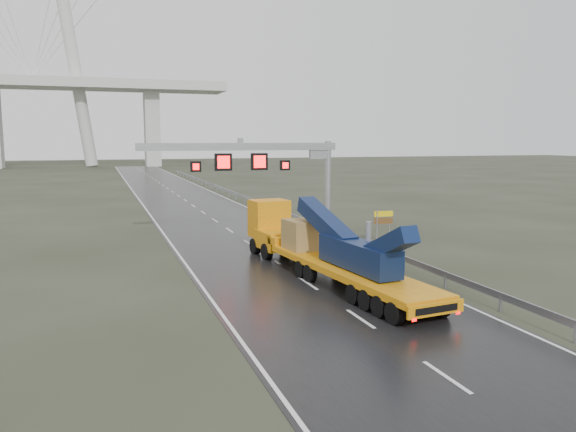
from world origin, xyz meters
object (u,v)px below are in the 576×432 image
object	(u,v)px
heavy_haul_truck	(314,244)
exit_sign_pair	(383,220)
sign_gantry	(268,163)
striped_barrier	(336,234)

from	to	relation	value
heavy_haul_truck	exit_sign_pair	distance (m)	10.20
sign_gantry	heavy_haul_truck	size ratio (longest dim) A/B	0.84
exit_sign_pair	sign_gantry	bearing A→B (deg)	148.65
heavy_haul_truck	striped_barrier	size ratio (longest dim) A/B	17.04
sign_gantry	striped_barrier	world-z (taller)	sign_gantry
sign_gantry	heavy_haul_truck	xyz separation A→B (m)	(-0.93, -11.72, -4.01)
sign_gantry	striped_barrier	size ratio (longest dim) A/B	14.26
exit_sign_pair	striped_barrier	xyz separation A→B (m)	(-2.72, 2.10, -1.14)
striped_barrier	sign_gantry	bearing A→B (deg)	147.34
sign_gantry	exit_sign_pair	world-z (taller)	sign_gantry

